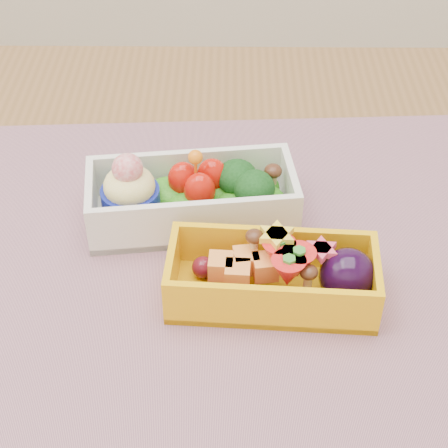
{
  "coord_description": "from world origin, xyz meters",
  "views": [
    {
      "loc": [
        0.02,
        -0.5,
        1.22
      ],
      "look_at": [
        0.01,
        -0.01,
        0.79
      ],
      "focal_mm": 59.66,
      "sensor_mm": 36.0,
      "label": 1
    }
  ],
  "objects_px": {
    "table": "(214,323)",
    "bento_white": "(191,197)",
    "bento_yellow": "(277,276)",
    "placemat": "(216,259)"
  },
  "relations": [
    {
      "from": "placemat",
      "to": "table",
      "type": "bearing_deg",
      "value": 104.55
    },
    {
      "from": "table",
      "to": "bento_yellow",
      "type": "xyz_separation_m",
      "value": [
        0.06,
        -0.06,
        0.13
      ]
    },
    {
      "from": "bento_yellow",
      "to": "bento_white",
      "type": "bearing_deg",
      "value": 130.36
    },
    {
      "from": "bento_yellow",
      "to": "table",
      "type": "bearing_deg",
      "value": 136.5
    },
    {
      "from": "table",
      "to": "placemat",
      "type": "relative_size",
      "value": 2.03
    },
    {
      "from": "table",
      "to": "bento_white",
      "type": "height_order",
      "value": "bento_white"
    },
    {
      "from": "table",
      "to": "placemat",
      "type": "distance_m",
      "value": 0.1
    },
    {
      "from": "bento_white",
      "to": "bento_yellow",
      "type": "relative_size",
      "value": 1.13
    },
    {
      "from": "table",
      "to": "bento_yellow",
      "type": "bearing_deg",
      "value": -46.99
    },
    {
      "from": "bento_white",
      "to": "bento_yellow",
      "type": "bearing_deg",
      "value": -60.19
    }
  ]
}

